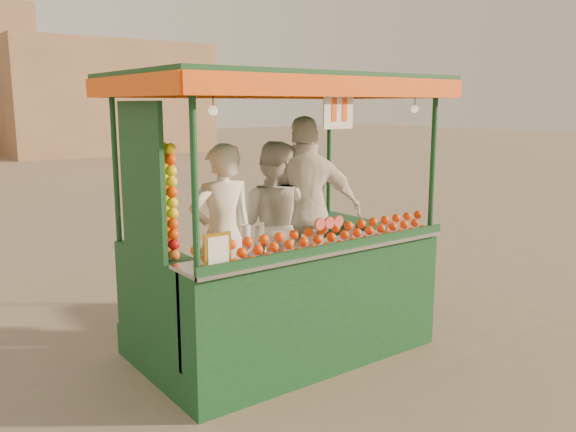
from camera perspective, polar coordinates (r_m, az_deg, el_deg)
ground at (r=5.58m, az=-1.62°, el=-12.91°), size 90.00×90.00×0.00m
building_right at (r=29.89m, az=-17.49°, el=10.70°), size 9.00×6.00×5.00m
juice_cart at (r=5.27m, az=-0.75°, el=-5.03°), size 2.73×1.77×2.48m
vendor_left at (r=5.22m, az=-6.33°, el=-1.93°), size 0.63×0.46×1.62m
vendor_middle at (r=5.68m, az=-1.38°, el=-0.91°), size 0.95×0.99×1.61m
vendor_right at (r=5.71m, az=1.76°, el=0.34°), size 1.16×0.90×1.84m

